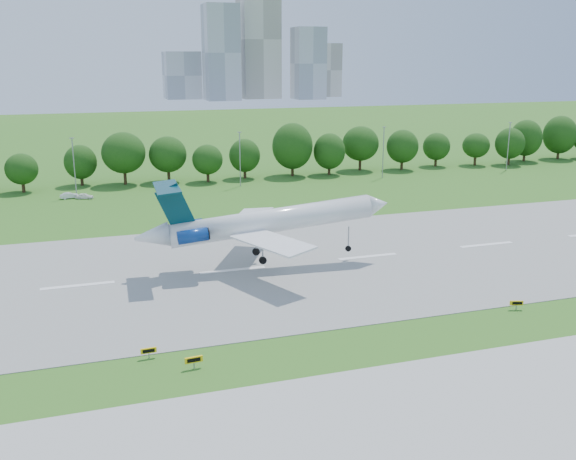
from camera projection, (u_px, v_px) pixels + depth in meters
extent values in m
plane|color=#2E6B1C|center=(289.00, 347.00, 63.80)|extent=(600.00, 600.00, 0.00)
cube|color=gray|center=(233.00, 270.00, 86.78)|extent=(400.00, 45.00, 0.08)
cube|color=#ADADA8|center=(364.00, 448.00, 47.24)|extent=(400.00, 23.00, 0.08)
cylinder|color=#382314|center=(76.00, 179.00, 142.01)|extent=(0.70, 0.70, 3.60)
sphere|color=#123A0E|center=(74.00, 160.00, 140.87)|extent=(8.40, 8.40, 8.40)
cylinder|color=#382314|center=(251.00, 170.00, 153.82)|extent=(0.70, 0.70, 3.60)
sphere|color=#123A0E|center=(250.00, 152.00, 152.68)|extent=(8.40, 8.40, 8.40)
cylinder|color=#382314|center=(401.00, 162.00, 165.63)|extent=(0.70, 0.70, 3.60)
sphere|color=#123A0E|center=(401.00, 145.00, 164.48)|extent=(8.40, 8.40, 8.40)
cylinder|color=#382314|center=(530.00, 155.00, 177.43)|extent=(0.70, 0.70, 3.60)
sphere|color=#123A0E|center=(532.00, 139.00, 176.29)|extent=(8.40, 8.40, 8.40)
cylinder|color=gray|center=(74.00, 168.00, 131.73)|extent=(0.24, 0.24, 12.00)
cube|color=gray|center=(72.00, 138.00, 130.14)|extent=(0.90, 0.25, 0.18)
cylinder|color=gray|center=(240.00, 160.00, 142.06)|extent=(0.24, 0.24, 12.00)
cube|color=gray|center=(239.00, 132.00, 140.47)|extent=(0.90, 0.25, 0.18)
cylinder|color=gray|center=(383.00, 153.00, 152.39)|extent=(0.24, 0.24, 12.00)
cube|color=gray|center=(384.00, 127.00, 150.80)|extent=(0.90, 0.25, 0.18)
cylinder|color=gray|center=(508.00, 147.00, 162.72)|extent=(0.24, 0.24, 12.00)
cube|color=gray|center=(510.00, 123.00, 161.13)|extent=(0.90, 0.25, 0.18)
cube|color=#B2B2B7|center=(221.00, 53.00, 427.25)|extent=(22.00, 22.00, 62.00)
cube|color=beige|center=(258.00, 40.00, 447.55)|extent=(26.00, 26.00, 80.00)
cube|color=#B2B2B7|center=(308.00, 63.00, 442.18)|extent=(20.00, 20.00, 48.00)
cube|color=beige|center=(326.00, 70.00, 473.25)|extent=(18.00, 18.00, 38.00)
cube|color=#B2B2B7|center=(182.00, 75.00, 447.34)|extent=(24.00, 24.00, 32.00)
cylinder|color=white|center=(272.00, 221.00, 86.75)|extent=(28.01, 4.32, 5.61)
cone|color=white|center=(378.00, 204.00, 90.38)|extent=(3.35, 3.36, 3.48)
cone|color=white|center=(152.00, 236.00, 82.84)|extent=(4.82, 3.42, 3.61)
cube|color=white|center=(272.00, 242.00, 80.58)|extent=(8.92, 12.87, 0.63)
cube|color=white|center=(250.00, 218.00, 92.61)|extent=(9.61, 12.80, 0.63)
cube|color=#05343E|center=(175.00, 207.00, 82.69)|extent=(5.07, 0.66, 6.33)
cube|color=#05343E|center=(167.00, 187.00, 81.77)|extent=(3.30, 8.89, 0.46)
cylinder|color=navy|center=(193.00, 236.00, 81.81)|extent=(4.08, 1.91, 2.08)
cylinder|color=navy|center=(188.00, 227.00, 86.29)|extent=(4.08, 1.91, 2.08)
cylinder|color=gray|center=(348.00, 238.00, 90.46)|extent=(0.18, 0.18, 3.24)
cylinder|color=black|center=(348.00, 249.00, 90.89)|extent=(0.84, 0.31, 0.83)
cylinder|color=gray|center=(263.00, 249.00, 85.22)|extent=(0.22, 0.22, 3.24)
cylinder|color=black|center=(263.00, 260.00, 85.64)|extent=(1.03, 0.46, 1.02)
cylinder|color=gray|center=(256.00, 241.00, 89.00)|extent=(0.22, 0.22, 3.24)
cylinder|color=black|center=(256.00, 252.00, 89.42)|extent=(1.03, 0.46, 1.02)
cube|color=gray|center=(149.00, 355.00, 61.39)|extent=(0.10, 0.10, 0.67)
cube|color=yellow|center=(149.00, 351.00, 61.26)|extent=(1.53, 0.25, 0.52)
cube|color=black|center=(149.00, 351.00, 61.17)|extent=(1.14, 0.07, 0.33)
cube|color=gray|center=(194.00, 365.00, 59.37)|extent=(0.11, 0.11, 0.74)
cube|color=yellow|center=(194.00, 360.00, 59.23)|extent=(1.69, 0.33, 0.58)
cube|color=black|center=(194.00, 360.00, 59.13)|extent=(1.26, 0.12, 0.37)
cube|color=gray|center=(516.00, 307.00, 73.27)|extent=(0.12, 0.12, 0.67)
cube|color=yellow|center=(516.00, 303.00, 73.14)|extent=(1.51, 0.63, 0.52)
cube|color=black|center=(517.00, 303.00, 73.04)|extent=(1.10, 0.37, 0.33)
imported|color=white|center=(70.00, 196.00, 131.14)|extent=(3.88, 2.12, 1.21)
imported|color=white|center=(85.00, 196.00, 130.77)|extent=(3.63, 2.20, 1.16)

